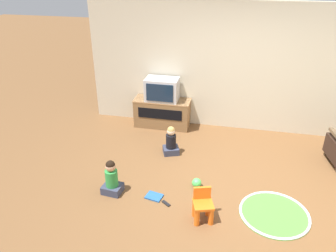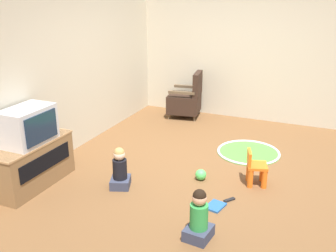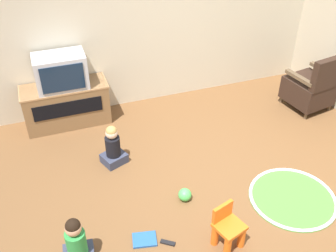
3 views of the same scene
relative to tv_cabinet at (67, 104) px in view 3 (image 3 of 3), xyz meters
The scene contains 12 objects.
ground_plane 2.38m from the tv_cabinet, 52.06° to the right, with size 30.00×30.00×0.00m, color brown.
wall_back 1.56m from the tv_cabinet, 14.17° to the left, with size 5.48×0.12×2.53m.
tv_cabinet is the anchor object (origin of this frame).
television 0.51m from the tv_cabinet, 90.00° to the right, with size 0.66×0.42×0.45m.
black_armchair 3.51m from the tv_cabinet, 12.95° to the right, with size 0.65×0.69×0.90m.
yellow_kid_chair 2.87m from the tv_cabinet, 65.86° to the right, with size 0.33×0.32×0.46m.
play_mat 3.18m from the tv_cabinet, 47.21° to the right, with size 0.97×0.97×0.04m.
child_watching_left 1.13m from the tv_cabinet, 68.79° to the right, with size 0.35×0.33×0.54m.
child_watching_center 2.35m from the tv_cabinet, 95.60° to the right, with size 0.31×0.28×0.56m.
toy_ball 2.19m from the tv_cabinet, 62.62° to the right, with size 0.15×0.15×0.15m.
book 2.38m from the tv_cabinet, 79.79° to the right, with size 0.27×0.23×0.02m.
remote_control 2.53m from the tv_cabinet, 75.56° to the right, with size 0.15×0.12×0.02m.
Camera 3 is at (-1.65, -2.92, 3.23)m, focal length 42.00 mm.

